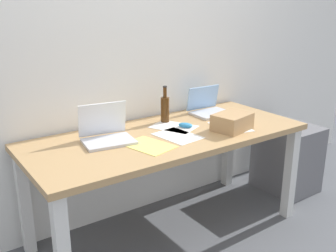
% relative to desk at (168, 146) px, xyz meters
% --- Properties ---
extents(ground_plane, '(8.00, 8.00, 0.00)m').
position_rel_desk_xyz_m(ground_plane, '(0.00, 0.00, -0.66)').
color(ground_plane, '#515459').
extents(back_wall, '(5.20, 0.08, 2.60)m').
position_rel_desk_xyz_m(back_wall, '(0.00, 0.46, 0.64)').
color(back_wall, white).
rests_on(back_wall, ground).
extents(desk, '(1.88, 0.79, 0.75)m').
position_rel_desk_xyz_m(desk, '(0.00, 0.00, 0.00)').
color(desk, tan).
rests_on(desk, ground).
extents(laptop_left, '(0.34, 0.29, 0.23)m').
position_rel_desk_xyz_m(laptop_left, '(-0.40, 0.09, 0.14)').
color(laptop_left, silver).
rests_on(laptop_left, desk).
extents(laptop_right, '(0.29, 0.25, 0.20)m').
position_rel_desk_xyz_m(laptop_right, '(0.53, 0.21, 0.13)').
color(laptop_right, silver).
rests_on(laptop_right, desk).
extents(beer_bottle, '(0.06, 0.06, 0.26)m').
position_rel_desk_xyz_m(beer_bottle, '(0.13, 0.22, 0.19)').
color(beer_bottle, '#47280F').
rests_on(beer_bottle, desk).
extents(computer_mouse, '(0.11, 0.12, 0.03)m').
position_rel_desk_xyz_m(computer_mouse, '(0.17, 0.03, 0.11)').
color(computer_mouse, '#338CC6').
rests_on(computer_mouse, desk).
extents(cardboard_box, '(0.28, 0.24, 0.11)m').
position_rel_desk_xyz_m(cardboard_box, '(0.40, -0.19, 0.15)').
color(cardboard_box, tan).
rests_on(cardboard_box, desk).
extents(paper_sheet_front_right, '(0.27, 0.34, 0.00)m').
position_rel_desk_xyz_m(paper_sheet_front_right, '(0.43, -0.13, 0.09)').
color(paper_sheet_front_right, white).
rests_on(paper_sheet_front_right, desk).
extents(paper_sheet_center, '(0.25, 0.32, 0.00)m').
position_rel_desk_xyz_m(paper_sheet_center, '(0.02, -0.08, 0.09)').
color(paper_sheet_center, white).
rests_on(paper_sheet_center, desk).
extents(paper_yellow_folder, '(0.28, 0.34, 0.00)m').
position_rel_desk_xyz_m(paper_yellow_folder, '(-0.23, -0.13, 0.09)').
color(paper_yellow_folder, '#F4E06B').
rests_on(paper_yellow_folder, desk).
extents(paper_sheet_near_back, '(0.32, 0.36, 0.00)m').
position_rel_desk_xyz_m(paper_sheet_near_back, '(0.11, 0.09, 0.09)').
color(paper_sheet_near_back, white).
rests_on(paper_sheet_near_back, desk).
extents(filing_cabinet, '(0.40, 0.48, 0.58)m').
position_rel_desk_xyz_m(filing_cabinet, '(1.25, -0.02, -0.37)').
color(filing_cabinet, slate).
rests_on(filing_cabinet, ground).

